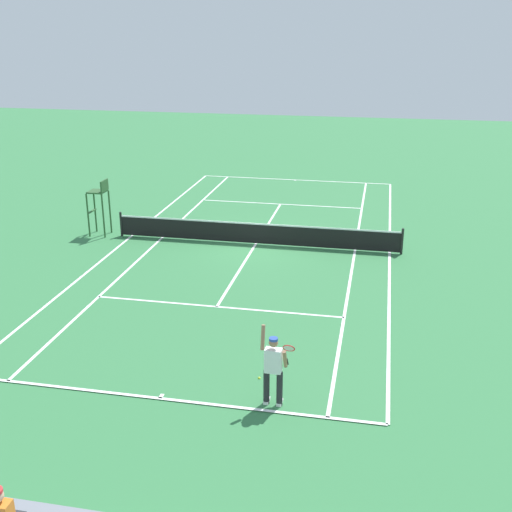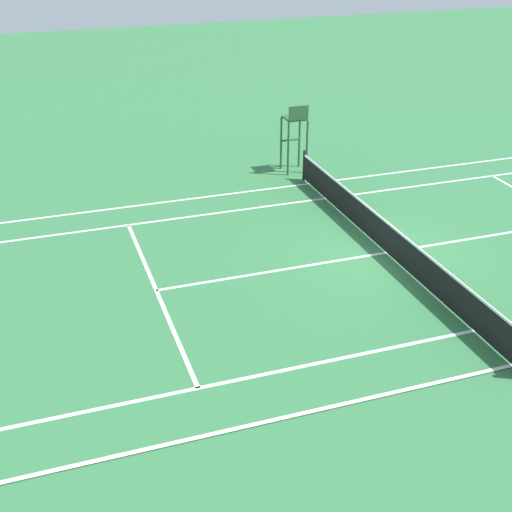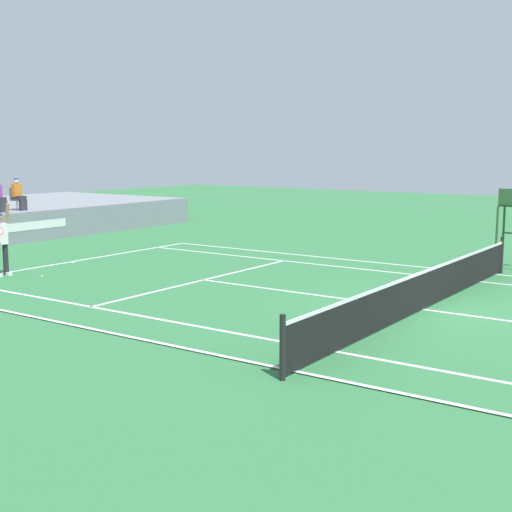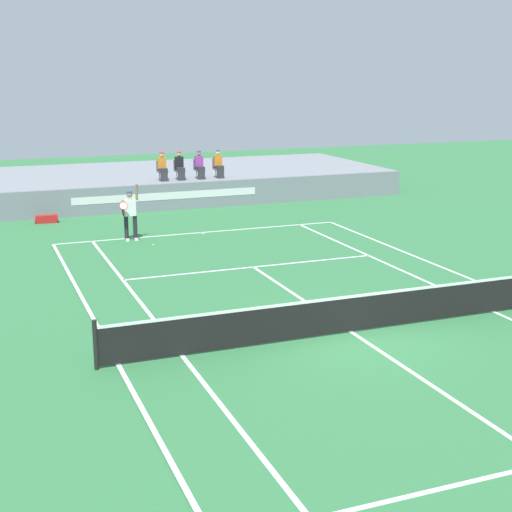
# 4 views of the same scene
# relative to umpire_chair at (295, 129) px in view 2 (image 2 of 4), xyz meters

# --- Properties ---
(ground_plane) EXTENTS (80.00, 80.00, 0.00)m
(ground_plane) POSITION_rel_umpire_chair_xyz_m (-6.85, 0.00, -1.56)
(ground_plane) COLOR #337542
(court) EXTENTS (11.08, 23.88, 0.03)m
(court) POSITION_rel_umpire_chair_xyz_m (-6.85, 0.00, -1.55)
(court) COLOR #337542
(court) RESTS_ON ground
(net) EXTENTS (11.98, 0.10, 1.07)m
(net) POSITION_rel_umpire_chair_xyz_m (-6.85, 0.00, -1.03)
(net) COLOR black
(net) RESTS_ON ground
(umpire_chair) EXTENTS (0.77, 0.77, 2.44)m
(umpire_chair) POSITION_rel_umpire_chair_xyz_m (0.00, 0.00, 0.00)
(umpire_chair) COLOR #2D562D
(umpire_chair) RESTS_ON ground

